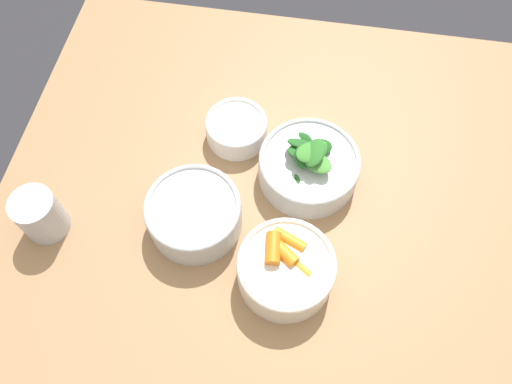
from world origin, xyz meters
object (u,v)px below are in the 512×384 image
object	(u,v)px
bowl_beans_hotdog	(194,215)
bowl_cookies	(237,128)
bowl_carrots	(285,269)
cup	(40,215)
bowl_greens	(309,165)

from	to	relation	value
bowl_beans_hotdog	bowl_cookies	size ratio (longest dim) A/B	1.40
bowl_cookies	bowl_carrots	bearing A→B (deg)	115.70
bowl_beans_hotdog	cup	world-z (taller)	cup
bowl_carrots	bowl_cookies	xyz separation A→B (m)	(0.13, -0.26, -0.01)
bowl_carrots	bowl_beans_hotdog	xyz separation A→B (m)	(0.16, -0.07, -0.01)
bowl_carrots	bowl_beans_hotdog	size ratio (longest dim) A/B	0.97
bowl_beans_hotdog	bowl_carrots	bearing A→B (deg)	156.44
bowl_beans_hotdog	cup	size ratio (longest dim) A/B	1.81
bowl_carrots	bowl_greens	world-z (taller)	bowl_greens
bowl_carrots	bowl_greens	xyz separation A→B (m)	(-0.01, -0.20, -0.00)
bowl_cookies	cup	world-z (taller)	cup
bowl_cookies	cup	bearing A→B (deg)	39.57
bowl_carrots	bowl_greens	distance (m)	0.20
bowl_carrots	bowl_cookies	distance (m)	0.29
bowl_carrots	cup	distance (m)	0.41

